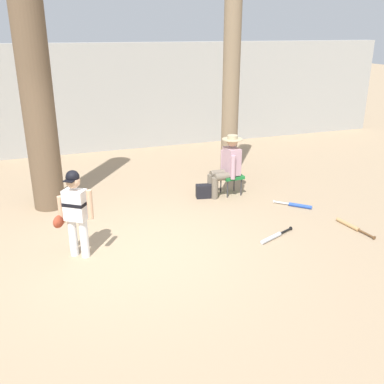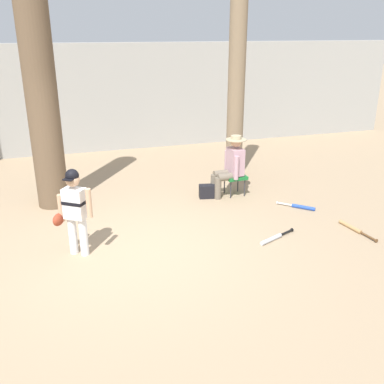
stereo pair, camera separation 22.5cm
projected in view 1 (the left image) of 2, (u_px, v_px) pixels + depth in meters
ground_plane at (139, 252)px, 6.42m from camera, size 60.00×60.00×0.00m
concrete_back_wall at (83, 99)px, 11.30m from camera, size 18.00×0.36×2.78m
tree_near_player at (37, 97)px, 7.39m from camera, size 0.83×0.83×4.84m
tree_behind_spectator at (231, 94)px, 9.20m from camera, size 0.52×0.52×4.16m
young_ballplayer at (75, 209)px, 6.07m from camera, size 0.60×0.39×1.31m
folding_stool at (231, 177)px, 8.58m from camera, size 0.42×0.42×0.41m
seated_spectator at (227, 164)px, 8.44m from camera, size 0.67×0.53×1.20m
handbag_beside_stool at (205, 191)px, 8.48m from camera, size 0.37×0.24×0.26m
bat_blue_youth at (297, 205)px, 8.06m from camera, size 0.55×0.55×0.07m
bat_aluminum_silver at (273, 237)px, 6.83m from camera, size 0.72×0.35×0.07m
bat_wood_tan at (351, 226)px, 7.22m from camera, size 0.15×0.81×0.07m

